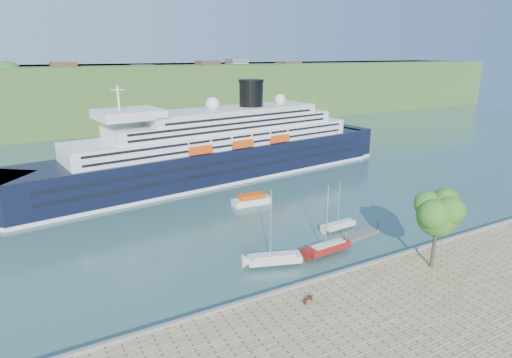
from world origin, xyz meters
name	(u,v)px	position (x,y,z in m)	size (l,w,h in m)	color
ground	(353,275)	(0.00, 0.00, 0.00)	(400.00, 400.00, 0.00)	#315752
far_hillside	(117,95)	(0.00, 145.00, 12.00)	(400.00, 50.00, 24.00)	#385F26
quay_coping	(354,268)	(0.00, -0.20, 1.15)	(220.00, 0.50, 0.30)	slate
cruise_ship	(214,131)	(2.31, 51.32, 11.37)	(101.24, 14.74, 22.74)	black
park_bench	(308,298)	(-10.04, -3.64, 1.43)	(1.36, 0.56, 0.87)	#4E2616
promenade_tree	(436,226)	(9.55, -4.74, 6.94)	(7.17, 7.17, 11.88)	#255C18
floating_pontoon	(337,243)	(4.32, 8.64, 0.20)	(17.98, 2.20, 0.40)	slate
sailboat_white_near	(275,230)	(-7.86, 7.36, 5.34)	(8.27, 2.30, 10.69)	silver
sailboat_red	(330,222)	(1.03, 6.61, 5.12)	(7.93, 2.20, 10.24)	maroon
sailboat_white_far	(341,206)	(8.43, 12.95, 4.18)	(6.47, 1.80, 8.36)	silver
tender_launch	(252,199)	(1.41, 31.25, 1.08)	(7.79, 2.67, 2.15)	#D8460C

